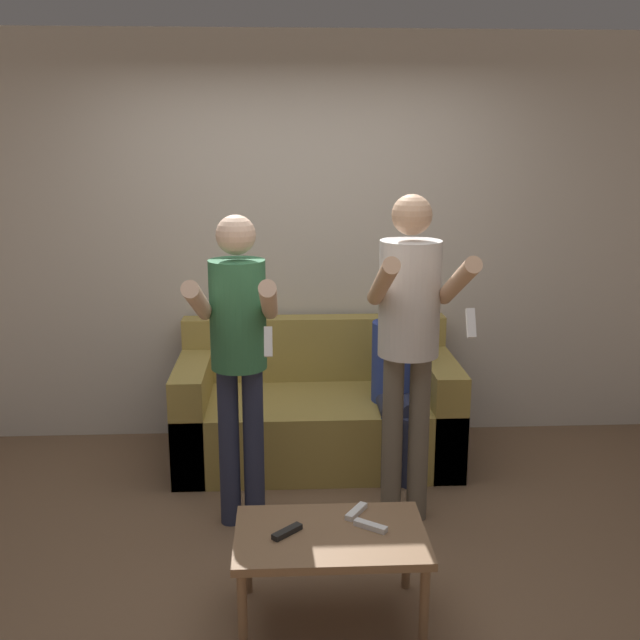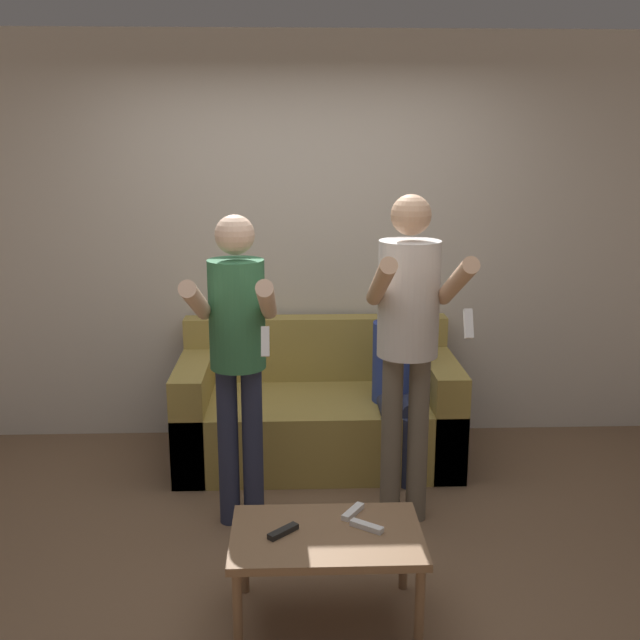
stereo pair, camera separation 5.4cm
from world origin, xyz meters
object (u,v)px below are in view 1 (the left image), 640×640
at_px(couch, 317,414).
at_px(person_standing_right, 410,324).
at_px(person_seated, 395,374).
at_px(remote_mid, 370,526).
at_px(remote_far, 356,511).
at_px(person_standing_left, 238,341).
at_px(coffee_table, 331,543).
at_px(remote_near, 287,532).

height_order(couch, person_standing_right, person_standing_right).
xyz_separation_m(couch, person_seated, (0.47, -0.21, 0.33)).
height_order(remote_mid, remote_far, same).
relative_size(person_standing_left, remote_far, 11.44).
bearing_deg(person_standing_right, remote_mid, -109.22).
bearing_deg(person_seated, person_standing_left, -144.14).
xyz_separation_m(person_seated, coffee_table, (-0.49, -1.50, -0.26)).
bearing_deg(person_standing_right, person_seated, 86.95).
relative_size(couch, remote_far, 12.10).
bearing_deg(remote_mid, coffee_table, -171.29).
height_order(couch, remote_near, couch).
bearing_deg(person_standing_left, remote_near, -74.40).
height_order(person_seated, coffee_table, person_seated).
xyz_separation_m(person_standing_left, person_seated, (0.91, 0.66, -0.40)).
relative_size(couch, person_seated, 1.53).
distance_m(remote_near, remote_far, 0.35).
relative_size(person_standing_left, person_standing_right, 0.95).
distance_m(couch, remote_near, 1.73).
bearing_deg(remote_mid, person_standing_right, 70.78).
bearing_deg(person_standing_right, remote_near, -127.06).
bearing_deg(remote_far, remote_mid, -69.62).
height_order(coffee_table, remote_near, remote_near).
xyz_separation_m(person_seated, remote_mid, (-0.32, -1.47, -0.20)).
relative_size(coffee_table, remote_mid, 5.66).
distance_m(remote_near, remote_mid, 0.36).
xyz_separation_m(couch, person_standing_right, (0.44, -0.86, 0.81)).
xyz_separation_m(person_standing_right, remote_mid, (-0.29, -0.82, -0.68)).
xyz_separation_m(person_standing_right, person_seated, (0.03, 0.65, -0.48)).
distance_m(person_seated, coffee_table, 1.60).
relative_size(person_seated, remote_mid, 8.05).
distance_m(person_seated, remote_near, 1.66).
xyz_separation_m(couch, remote_near, (-0.20, -1.71, 0.13)).
distance_m(person_standing_left, remote_near, 1.06).
distance_m(person_standing_left, remote_far, 1.06).
xyz_separation_m(person_standing_right, coffee_table, (-0.46, -0.84, -0.74)).
relative_size(remote_near, remote_far, 0.92).
bearing_deg(coffee_table, remote_mid, 8.71).
bearing_deg(remote_far, couch, 93.85).
xyz_separation_m(remote_mid, remote_far, (-0.05, 0.13, 0.00)).
height_order(person_standing_left, coffee_table, person_standing_left).
height_order(person_seated, remote_mid, person_seated).
bearing_deg(remote_near, person_standing_right, 52.94).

